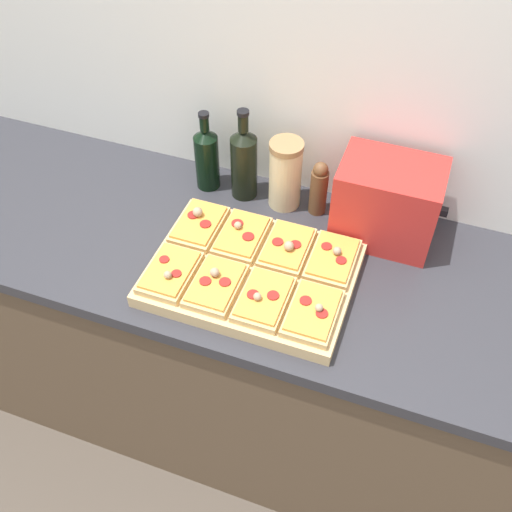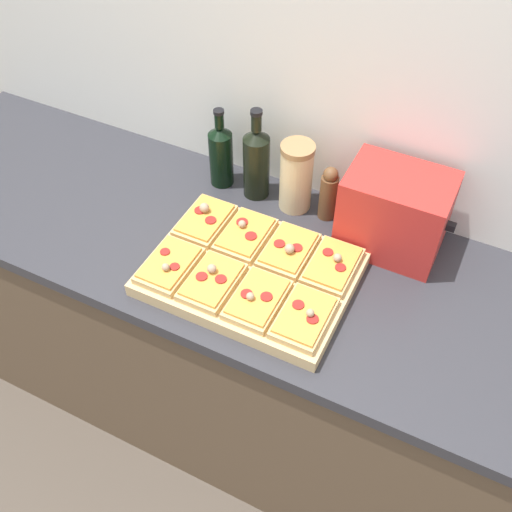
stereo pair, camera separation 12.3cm
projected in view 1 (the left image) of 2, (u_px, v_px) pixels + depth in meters
The scene contains 17 objects.
ground_plane at pixel (248, 501), 2.13m from camera, with size 12.00×12.00×0.00m, color #4C4238.
wall_back at pixel (329, 96), 1.65m from camera, with size 6.00×0.06×2.50m.
kitchen_counter at pixel (280, 356), 1.99m from camera, with size 2.63×0.67×0.93m.
cutting_board at pixel (252, 274), 1.59m from camera, with size 0.53×0.40×0.04m, color tan.
pizza_slice_back_left at pixel (199, 224), 1.68m from camera, with size 0.12×0.18×0.06m.
pizza_slice_back_midleft at pixel (242, 235), 1.65m from camera, with size 0.12×0.18×0.05m.
pizza_slice_back_midright at pixel (287, 247), 1.61m from camera, with size 0.12×0.18×0.05m.
pizza_slice_back_right at pixel (333, 259), 1.59m from camera, with size 0.12×0.18×0.05m.
pizza_slice_front_left at pixel (170, 272), 1.55m from camera, with size 0.12×0.18×0.05m.
pizza_slice_front_midleft at pixel (216, 285), 1.52m from camera, with size 0.12×0.18×0.05m.
pizza_slice_front_midright at pixel (263, 298), 1.49m from camera, with size 0.12×0.18×0.05m.
pizza_slice_front_right at pixel (313, 312), 1.47m from camera, with size 0.12×0.18×0.05m.
olive_oil_bottle at pixel (207, 157), 1.79m from camera, with size 0.07×0.07×0.26m.
wine_bottle at pixel (244, 162), 1.76m from camera, with size 0.08×0.08×0.30m.
grain_jar_tall at pixel (285, 174), 1.74m from camera, with size 0.10×0.10×0.22m.
pepper_mill at pixel (319, 188), 1.73m from camera, with size 0.05×0.05×0.18m.
toaster_oven at pixel (387, 202), 1.64m from camera, with size 0.30×0.20×0.24m.
Camera 1 is at (0.30, -0.75, 2.16)m, focal length 42.00 mm.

